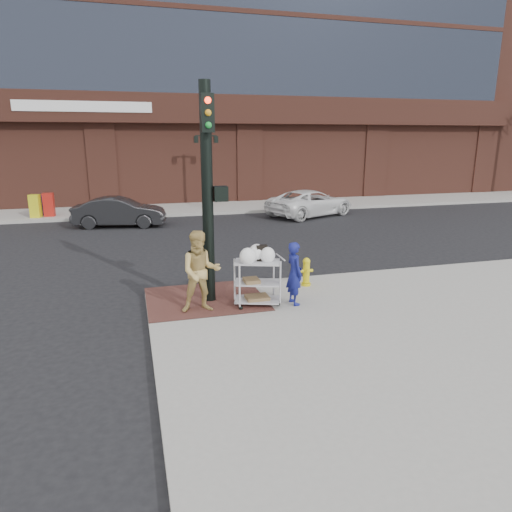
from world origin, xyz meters
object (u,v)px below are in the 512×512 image
object	(u,v)px
pedestrian_tan	(201,272)
sedan_dark	(119,212)
lamp_post	(207,162)
traffic_signal_pole	(208,188)
woman_blue	(294,273)
utility_cart	(257,278)
fire_hydrant	(306,271)
minivan_white	(311,203)

from	to	relation	value
pedestrian_tan	sedan_dark	world-z (taller)	pedestrian_tan
lamp_post	traffic_signal_pole	xyz separation A→B (m)	(-2.48, -15.23, 0.21)
woman_blue	lamp_post	bearing A→B (deg)	-8.79
lamp_post	pedestrian_tan	xyz separation A→B (m)	(-2.81, -15.86, -1.55)
sedan_dark	utility_cart	distance (m)	12.24
lamp_post	sedan_dark	bearing A→B (deg)	-139.65
utility_cart	fire_hydrant	world-z (taller)	utility_cart
fire_hydrant	minivan_white	bearing A→B (deg)	67.47
woman_blue	sedan_dark	distance (m)	12.64
pedestrian_tan	minivan_white	bearing A→B (deg)	61.35
woman_blue	utility_cart	size ratio (longest dim) A/B	1.04
pedestrian_tan	sedan_dark	size ratio (longest dim) A/B	0.45
fire_hydrant	traffic_signal_pole	bearing A→B (deg)	-169.93
fire_hydrant	woman_blue	bearing A→B (deg)	-122.94
traffic_signal_pole	utility_cart	distance (m)	2.34
woman_blue	fire_hydrant	bearing A→B (deg)	-39.43
traffic_signal_pole	minivan_white	world-z (taller)	traffic_signal_pole
utility_cart	fire_hydrant	distance (m)	1.97
traffic_signal_pole	pedestrian_tan	xyz separation A→B (m)	(-0.33, -0.64, -1.76)
traffic_signal_pole	pedestrian_tan	size ratio (longest dim) A/B	2.71
pedestrian_tan	minivan_white	world-z (taller)	pedestrian_tan
lamp_post	pedestrian_tan	bearing A→B (deg)	-100.03
lamp_post	utility_cart	size ratio (longest dim) A/B	2.81
pedestrian_tan	lamp_post	bearing A→B (deg)	83.01
pedestrian_tan	sedan_dark	distance (m)	12.01
woman_blue	pedestrian_tan	distance (m)	2.18
lamp_post	utility_cart	world-z (taller)	lamp_post
pedestrian_tan	sedan_dark	xyz separation A→B (m)	(-1.92, 11.85, -0.40)
traffic_signal_pole	minivan_white	distance (m)	13.90
lamp_post	traffic_signal_pole	world-z (taller)	traffic_signal_pole
lamp_post	sedan_dark	distance (m)	6.49
woman_blue	sedan_dark	bearing A→B (deg)	12.35
traffic_signal_pole	fire_hydrant	size ratio (longest dim) A/B	6.62
sedan_dark	utility_cart	world-z (taller)	utility_cart
utility_cart	traffic_signal_pole	bearing A→B (deg)	148.98
utility_cart	pedestrian_tan	bearing A→B (deg)	-177.99
pedestrian_tan	traffic_signal_pole	bearing A→B (deg)	65.69
traffic_signal_pole	sedan_dark	distance (m)	11.64
pedestrian_tan	fire_hydrant	bearing A→B (deg)	23.53
woman_blue	pedestrian_tan	size ratio (longest dim) A/B	0.81
pedestrian_tan	fire_hydrant	distance (m)	3.19
pedestrian_tan	utility_cart	distance (m)	1.34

